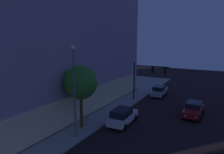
% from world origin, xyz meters
% --- Properties ---
extents(traffic_light_far_corner, '(0.47, 5.11, 5.71)m').
position_xyz_m(traffic_light_far_corner, '(20.88, 5.14, 4.15)').
color(traffic_light_far_corner, black).
rests_on(traffic_light_far_corner, sidewalk_corner).
extents(street_lamp_sidewalk, '(0.44, 0.44, 8.37)m').
position_xyz_m(street_lamp_sidewalk, '(7.00, 7.02, 5.37)').
color(street_lamp_sidewalk, slate).
rests_on(street_lamp_sidewalk, sidewalk_corner).
extents(sidewalk_tree, '(3.38, 3.38, 6.38)m').
position_xyz_m(sidewalk_tree, '(9.00, 7.86, 4.81)').
color(sidewalk_tree, '#493C1E').
rests_on(sidewalk_tree, sidewalk_corner).
extents(car_white, '(4.63, 2.14, 1.74)m').
position_xyz_m(car_white, '(12.05, 4.70, 0.88)').
color(car_white, silver).
rests_on(car_white, ground).
extents(car_red, '(4.43, 2.12, 1.65)m').
position_xyz_m(car_red, '(18.33, -1.67, 0.84)').
color(car_red, maroon).
rests_on(car_red, ground).
extents(car_silver, '(4.60, 2.19, 1.65)m').
position_xyz_m(car_silver, '(25.17, 4.53, 0.82)').
color(car_silver, '#B7BABF').
rests_on(car_silver, ground).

